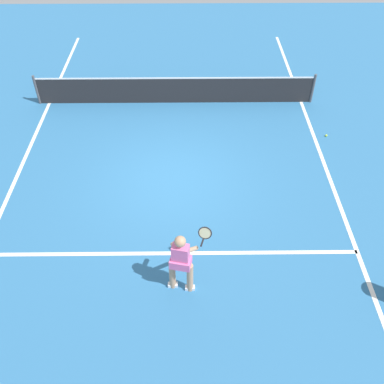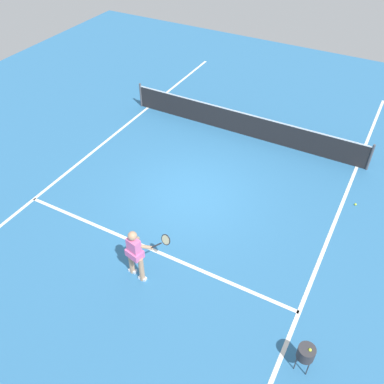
{
  "view_description": "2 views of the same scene",
  "coord_description": "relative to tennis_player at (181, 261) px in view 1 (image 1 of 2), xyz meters",
  "views": [
    {
      "loc": [
        0.42,
        -8.48,
        7.42
      ],
      "look_at": [
        0.49,
        -1.41,
        0.85
      ],
      "focal_mm": 40.1,
      "sensor_mm": 36.0,
      "label": 1
    },
    {
      "loc": [
        4.57,
        -8.46,
        8.4
      ],
      "look_at": [
        0.46,
        -0.89,
        0.97
      ],
      "focal_mm": 38.95,
      "sensor_mm": 36.0,
      "label": 2
    }
  ],
  "objects": [
    {
      "name": "ground_plane",
      "position": [
        -0.27,
        3.34,
        -0.85
      ],
      "size": [
        25.97,
        25.97,
        0.0
      ],
      "primitive_type": "plane",
      "color": "teal"
    },
    {
      "name": "service_line_marking",
      "position": [
        -0.27,
        0.87,
        -0.84
      ],
      "size": [
        8.28,
        0.1,
        0.01
      ],
      "primitive_type": "cube",
      "color": "white",
      "rests_on": "ground"
    },
    {
      "name": "sideline_left_marking",
      "position": [
        -4.41,
        3.34,
        -0.84
      ],
      "size": [
        0.1,
        17.98,
        0.01
      ],
      "primitive_type": "cube",
      "color": "white",
      "rests_on": "ground"
    },
    {
      "name": "sideline_right_marking",
      "position": [
        3.87,
        3.34,
        -0.84
      ],
      "size": [
        0.1,
        17.98,
        0.01
      ],
      "primitive_type": "cube",
      "color": "white",
      "rests_on": "ground"
    },
    {
      "name": "court_net",
      "position": [
        -0.27,
        7.19,
        -0.39
      ],
      "size": [
        8.96,
        0.08,
        0.98
      ],
      "color": "#4C4C51",
      "rests_on": "ground"
    },
    {
      "name": "tennis_player",
      "position": [
        0.0,
        0.0,
        0.0
      ],
      "size": [
        0.91,
        0.9,
        1.55
      ],
      "color": "tan",
      "rests_on": "ground"
    },
    {
      "name": "tennis_ball_near",
      "position": [
        4.23,
        5.24,
        -0.81
      ],
      "size": [
        0.07,
        0.07,
        0.07
      ],
      "primitive_type": "sphere",
      "color": "#D1E533",
      "rests_on": "ground"
    }
  ]
}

